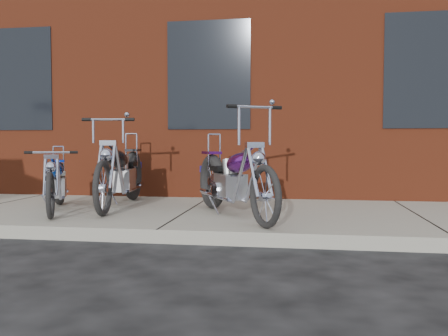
# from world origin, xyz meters

# --- Properties ---
(ground) EXTENTS (120.00, 120.00, 0.00)m
(ground) POSITION_xyz_m (0.00, 0.00, 0.00)
(ground) COLOR black
(ground) RESTS_ON ground
(sidewalk) EXTENTS (22.00, 3.00, 0.15)m
(sidewalk) POSITION_xyz_m (0.00, 1.50, 0.07)
(sidewalk) COLOR gray
(sidewalk) RESTS_ON ground
(building_brick) EXTENTS (22.00, 10.00, 8.00)m
(building_brick) POSITION_xyz_m (0.00, 8.00, 4.00)
(building_brick) COLOR maroon
(building_brick) RESTS_ON ground
(chopper_purple) EXTENTS (1.30, 2.12, 1.34)m
(chopper_purple) POSITION_xyz_m (0.68, 1.04, 0.58)
(chopper_purple) COLOR black
(chopper_purple) RESTS_ON sidewalk
(chopper_blue) EXTENTS (0.89, 1.87, 0.87)m
(chopper_blue) POSITION_xyz_m (-1.76, 1.15, 0.51)
(chopper_blue) COLOR black
(chopper_blue) RESTS_ON sidewalk
(chopper_third) EXTENTS (0.61, 2.45, 1.25)m
(chopper_third) POSITION_xyz_m (-1.05, 1.70, 0.59)
(chopper_third) COLOR black
(chopper_third) RESTS_ON sidewalk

